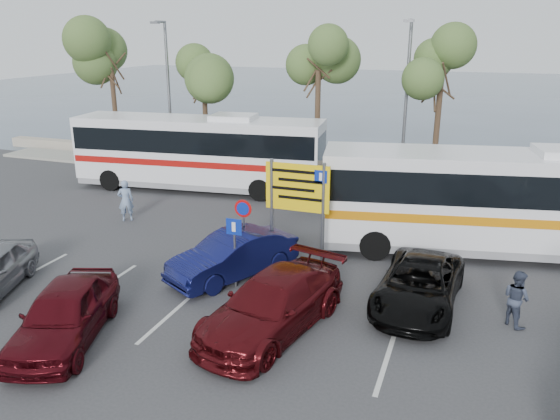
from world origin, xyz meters
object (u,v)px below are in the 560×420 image
(car_maroon, at_px, (273,304))
(pedestrian_near, at_px, (126,200))
(coach_bus_left, at_px, (199,155))
(coach_bus_right, at_px, (503,205))
(car_blue, at_px, (233,255))
(pedestrian_far, at_px, (516,298))
(direction_sign, at_px, (297,196))
(street_lamp_right, at_px, (406,98))
(street_lamp_left, at_px, (168,89))
(suv_black, at_px, (419,285))
(car_red, at_px, (65,314))

(car_maroon, xyz_separation_m, pedestrian_near, (-8.94, 6.21, 0.13))
(coach_bus_left, relative_size, coach_bus_right, 0.98)
(car_blue, xyz_separation_m, pedestrian_far, (8.44, -0.21, 0.06))
(direction_sign, distance_m, pedestrian_near, 8.49)
(car_blue, bearing_deg, street_lamp_right, 101.42)
(direction_sign, relative_size, car_maroon, 0.70)
(direction_sign, xyz_separation_m, coach_bus_left, (-7.50, 7.14, -0.65))
(street_lamp_left, relative_size, car_blue, 1.81)
(car_maroon, xyz_separation_m, suv_black, (3.47, 2.71, -0.09))
(suv_black, bearing_deg, pedestrian_far, -1.64)
(coach_bus_right, distance_m, car_blue, 9.58)
(direction_sign, distance_m, coach_bus_left, 10.38)
(car_maroon, bearing_deg, pedestrian_far, 35.64)
(street_lamp_right, distance_m, car_blue, 13.13)
(coach_bus_right, relative_size, car_maroon, 2.48)
(pedestrian_near, bearing_deg, suv_black, 130.27)
(coach_bus_right, distance_m, pedestrian_near, 14.75)
(coach_bus_right, distance_m, pedestrian_far, 5.32)
(street_lamp_left, xyz_separation_m, car_maroon, (11.80, -14.73, -3.85))
(car_blue, height_order, suv_black, car_blue)
(coach_bus_right, relative_size, car_red, 2.90)
(direction_sign, distance_m, car_red, 7.98)
(coach_bus_left, height_order, car_maroon, coach_bus_left)
(street_lamp_left, xyz_separation_m, direction_sign, (11.00, -10.32, -2.17))
(street_lamp_left, xyz_separation_m, pedestrian_far, (17.84, -12.23, -3.81))
(car_maroon, relative_size, pedestrian_near, 2.93)
(direction_sign, height_order, suv_black, direction_sign)
(direction_sign, distance_m, car_blue, 2.89)
(direction_sign, relative_size, car_red, 0.82)
(street_lamp_right, bearing_deg, street_lamp_left, 180.00)
(car_red, height_order, suv_black, car_red)
(direction_sign, relative_size, suv_black, 0.77)
(car_blue, distance_m, suv_black, 5.87)
(car_maroon, xyz_separation_m, car_red, (-4.80, -2.29, 0.00))
(car_maroon, height_order, pedestrian_far, pedestrian_far)
(street_lamp_left, relative_size, direction_sign, 2.23)
(car_blue, bearing_deg, suv_black, 28.09)
(street_lamp_right, height_order, direction_sign, street_lamp_right)
(pedestrian_near, bearing_deg, car_maroon, 111.23)
(street_lamp_left, xyz_separation_m, car_red, (7.00, -17.02, -3.85))
(coach_bus_right, bearing_deg, pedestrian_near, -174.15)
(car_red, distance_m, suv_black, 9.66)
(street_lamp_right, height_order, pedestrian_far, street_lamp_right)
(direction_sign, height_order, car_red, direction_sign)
(coach_bus_right, height_order, car_red, coach_bus_right)
(car_red, xyz_separation_m, pedestrian_far, (10.84, 4.79, 0.04))
(street_lamp_right, xyz_separation_m, direction_sign, (-2.00, -10.32, -2.17))
(street_lamp_left, relative_size, suv_black, 1.70)
(direction_sign, bearing_deg, car_blue, -133.39)
(street_lamp_right, bearing_deg, pedestrian_near, -139.97)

